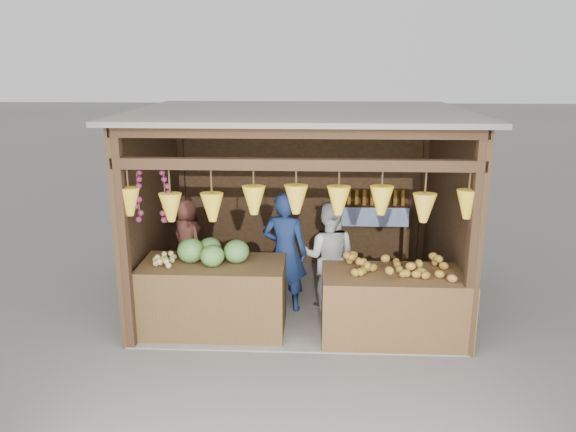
% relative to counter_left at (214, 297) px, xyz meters
% --- Properties ---
extents(ground, '(80.00, 80.00, 0.00)m').
position_rel_counter_left_xyz_m(ground, '(1.03, 0.96, -0.45)').
color(ground, '#514F49').
rests_on(ground, ground).
extents(stall_structure, '(4.30, 3.30, 2.66)m').
position_rel_counter_left_xyz_m(stall_structure, '(1.00, 0.91, 1.22)').
color(stall_structure, slate).
rests_on(stall_structure, ground).
extents(back_shelf, '(1.25, 0.32, 1.32)m').
position_rel_counter_left_xyz_m(back_shelf, '(2.08, 2.24, 0.43)').
color(back_shelf, '#382314').
rests_on(back_shelf, ground).
extents(counter_left, '(1.75, 0.85, 0.89)m').
position_rel_counter_left_xyz_m(counter_left, '(0.00, 0.00, 0.00)').
color(counter_left, '#453117').
rests_on(counter_left, ground).
extents(counter_right, '(1.73, 0.85, 0.84)m').
position_rel_counter_left_xyz_m(counter_right, '(2.21, -0.12, -0.02)').
color(counter_right, '#51331B').
rests_on(counter_right, ground).
extents(stool, '(0.33, 0.33, 0.31)m').
position_rel_counter_left_xyz_m(stool, '(-0.56, 1.10, -0.29)').
color(stool, black).
rests_on(stool, ground).
extents(man_standing, '(0.66, 0.49, 1.64)m').
position_rel_counter_left_xyz_m(man_standing, '(0.85, 0.64, 0.38)').
color(man_standing, '#14234B').
rests_on(man_standing, ground).
extents(woman_standing, '(0.82, 0.69, 1.50)m').
position_rel_counter_left_xyz_m(woman_standing, '(1.43, 0.70, 0.31)').
color(woman_standing, silver).
rests_on(woman_standing, ground).
extents(vendor_seated, '(0.64, 0.61, 1.10)m').
position_rel_counter_left_xyz_m(vendor_seated, '(-0.56, 1.10, 0.42)').
color(vendor_seated, brown).
rests_on(vendor_seated, stool).
extents(melon_pile, '(1.00, 0.50, 0.32)m').
position_rel_counter_left_xyz_m(melon_pile, '(-0.03, 0.02, 0.61)').
color(melon_pile, '#195015').
rests_on(melon_pile, counter_left).
extents(tanfruit_pile, '(0.34, 0.40, 0.13)m').
position_rel_counter_left_xyz_m(tanfruit_pile, '(-0.60, -0.06, 0.51)').
color(tanfruit_pile, tan).
rests_on(tanfruit_pile, counter_left).
extents(mango_pile, '(1.40, 0.64, 0.22)m').
position_rel_counter_left_xyz_m(mango_pile, '(2.23, -0.10, 0.51)').
color(mango_pile, '#BE4F19').
rests_on(mango_pile, counter_right).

